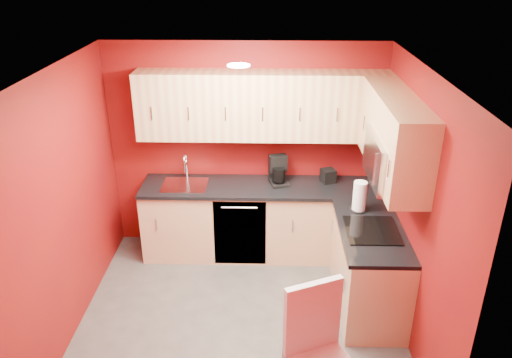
{
  "coord_description": "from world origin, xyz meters",
  "views": [
    {
      "loc": [
        0.26,
        -4.01,
        3.4
      ],
      "look_at": [
        0.14,
        0.55,
        1.29
      ],
      "focal_mm": 35.0,
      "sensor_mm": 36.0,
      "label": 1
    }
  ],
  "objects_px": {
    "microwave": "(392,160)",
    "napkin_holder": "(328,176)",
    "sink": "(185,182)",
    "coffee_maker": "(279,171)",
    "paper_towel": "(360,196)"
  },
  "relations": [
    {
      "from": "coffee_maker",
      "to": "microwave",
      "type": "bearing_deg",
      "value": -61.1
    },
    {
      "from": "napkin_holder",
      "to": "paper_towel",
      "type": "distance_m",
      "value": 0.74
    },
    {
      "from": "coffee_maker",
      "to": "paper_towel",
      "type": "xyz_separation_m",
      "value": [
        0.82,
        -0.62,
        -0.01
      ]
    },
    {
      "from": "microwave",
      "to": "sink",
      "type": "xyz_separation_m",
      "value": [
        -2.09,
        1.0,
        -0.72
      ]
    },
    {
      "from": "microwave",
      "to": "sink",
      "type": "height_order",
      "value": "microwave"
    },
    {
      "from": "microwave",
      "to": "paper_towel",
      "type": "bearing_deg",
      "value": 112.83
    },
    {
      "from": "coffee_maker",
      "to": "napkin_holder",
      "type": "distance_m",
      "value": 0.58
    },
    {
      "from": "paper_towel",
      "to": "microwave",
      "type": "bearing_deg",
      "value": -67.17
    },
    {
      "from": "microwave",
      "to": "coffee_maker",
      "type": "distance_m",
      "value": 1.55
    },
    {
      "from": "microwave",
      "to": "napkin_holder",
      "type": "distance_m",
      "value": 1.36
    },
    {
      "from": "coffee_maker",
      "to": "napkin_holder",
      "type": "bearing_deg",
      "value": -7.76
    },
    {
      "from": "sink",
      "to": "coffee_maker",
      "type": "xyz_separation_m",
      "value": [
        1.1,
        0.03,
        0.13
      ]
    },
    {
      "from": "sink",
      "to": "coffee_maker",
      "type": "height_order",
      "value": "sink"
    },
    {
      "from": "coffee_maker",
      "to": "napkin_holder",
      "type": "relative_size",
      "value": 2.1
    },
    {
      "from": "microwave",
      "to": "paper_towel",
      "type": "height_order",
      "value": "microwave"
    }
  ]
}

